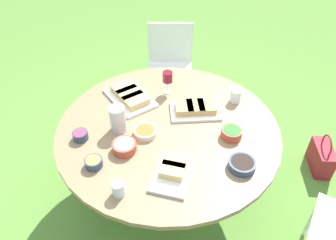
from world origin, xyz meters
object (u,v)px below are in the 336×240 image
at_px(chair_near_right, 170,62).
at_px(wine_glass, 168,78).
at_px(dining_table, 168,136).
at_px(handbag, 321,157).
at_px(water_pitcher, 118,119).

bearing_deg(chair_near_right, wine_glass, -178.13).
bearing_deg(wine_glass, chair_near_right, 1.87).
relative_size(dining_table, handbag, 4.05).
bearing_deg(dining_table, handbag, -73.69).
height_order(chair_near_right, water_pitcher, water_pitcher).
height_order(dining_table, wine_glass, wine_glass).
distance_m(dining_table, handbag, 1.47).
distance_m(water_pitcher, handbag, 1.84).
bearing_deg(dining_table, water_pitcher, 97.58).
relative_size(chair_near_right, handbag, 2.42).
xyz_separation_m(chair_near_right, water_pitcher, (-1.26, 0.27, 0.33)).
height_order(water_pitcher, wine_glass, water_pitcher).
distance_m(dining_table, chair_near_right, 1.22).
bearing_deg(water_pitcher, chair_near_right, -12.04).
xyz_separation_m(dining_table, handbag, (0.38, -1.31, -0.55)).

